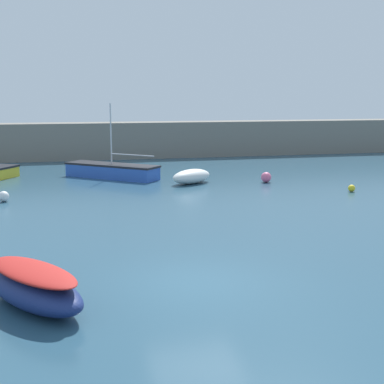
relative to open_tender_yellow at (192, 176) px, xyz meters
The scene contains 8 objects.
ground_plane 16.38m from the open_tender_yellow, 103.25° to the right, with size 120.00×120.00×0.20m, color #284C60.
harbor_breakwater 14.33m from the open_tender_yellow, 105.22° to the left, with size 59.41×2.53×2.85m, color slate.
open_tender_yellow is the anchor object (origin of this frame).
rowboat_with_red_cover 18.43m from the open_tender_yellow, 115.24° to the right, with size 3.01×3.69×0.98m.
sailboat_twin_hulled 5.29m from the open_tender_yellow, 142.40° to the left, with size 5.57×5.18×4.49m.
mooring_buoy_white 10.32m from the open_tender_yellow, 162.62° to the right, with size 0.50×0.50×0.50m, color white.
mooring_buoy_pink 4.32m from the open_tender_yellow, ahead, with size 0.59×0.59×0.59m, color #EA668C.
mooring_buoy_yellow 8.74m from the open_tender_yellow, 31.27° to the right, with size 0.37×0.37×0.37m, color yellow.
Camera 1 is at (-3.33, -13.20, 4.89)m, focal length 50.00 mm.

